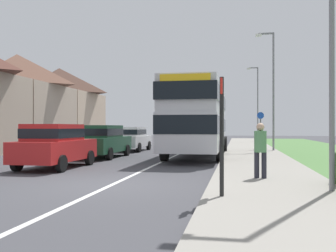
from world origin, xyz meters
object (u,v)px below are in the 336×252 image
street_lamp_far (257,99)px  double_decker_bus (198,116)px  bus_stop_sign (222,128)px  street_lamp_mid (272,84)px  parked_car_white (130,138)px  parked_car_dark_green (101,140)px  pedestrian_walking_away (261,136)px  parked_car_red (55,144)px  pedestrian_at_stop (260,148)px  cycle_route_sign (261,129)px

street_lamp_far → double_decker_bus: bearing=-101.4°
bus_stop_sign → street_lamp_mid: street_lamp_mid is taller
parked_car_white → bus_stop_sign: 17.10m
bus_stop_sign → street_lamp_mid: bearing=81.5°
parked_car_dark_green → pedestrian_walking_away: size_ratio=2.73×
parked_car_red → bus_stop_sign: size_ratio=1.57×
street_lamp_far → pedestrian_at_stop: bearing=-92.6°
parked_car_red → pedestrian_at_stop: bearing=-17.9°
parked_car_red → street_lamp_far: 27.82m
pedestrian_walking_away → bus_stop_sign: size_ratio=0.64×
parked_car_red → pedestrian_at_stop: size_ratio=2.44×
pedestrian_at_stop → pedestrian_walking_away: size_ratio=1.00×
street_lamp_mid → bus_stop_sign: bearing=-98.5°
double_decker_bus → pedestrian_at_stop: size_ratio=6.22×
cycle_route_sign → double_decker_bus: bearing=-124.0°
pedestrian_at_stop → street_lamp_far: size_ratio=0.22×
double_decker_bus → street_lamp_mid: 6.39m
parked_car_red → pedestrian_walking_away: size_ratio=2.44×
bus_stop_sign → street_lamp_far: 31.75m
pedestrian_at_stop → cycle_route_sign: 14.06m
double_decker_bus → pedestrian_at_stop: double_decker_bus is taller
double_decker_bus → pedestrian_walking_away: double_decker_bus is taller
pedestrian_at_stop → street_lamp_far: street_lamp_far is taller
double_decker_bus → pedestrian_walking_away: size_ratio=6.22×
cycle_route_sign → street_lamp_mid: (0.63, -0.75, 2.83)m
double_decker_bus → cycle_route_sign: (3.48, 5.16, -0.71)m
double_decker_bus → street_lamp_far: bearing=78.6°
double_decker_bus → street_lamp_far: size_ratio=1.36×
cycle_route_sign → pedestrian_at_stop: bearing=-93.4°
street_lamp_mid → parked_car_white: bearing=-177.1°
parked_car_dark_green → parked_car_white: parked_car_dark_green is taller
pedestrian_walking_away → bus_stop_sign: bearing=-95.9°
pedestrian_at_stop → cycle_route_sign: (0.83, 14.03, 0.45)m
bus_stop_sign → street_lamp_mid: (2.42, 16.24, 2.71)m
bus_stop_sign → pedestrian_at_stop: bearing=72.1°
parked_car_white → pedestrian_walking_away: (8.35, 1.84, 0.11)m
pedestrian_at_stop → cycle_route_sign: bearing=86.6°
parked_car_white → pedestrian_walking_away: bearing=12.5°
cycle_route_sign → street_lamp_far: size_ratio=0.33×
parked_car_dark_green → street_lamp_far: 23.18m
double_decker_bus → parked_car_white: size_ratio=2.44×
parked_car_white → pedestrian_at_stop: (7.48, -12.83, 0.11)m
pedestrian_walking_away → street_lamp_mid: 3.61m
street_lamp_mid → pedestrian_walking_away: bearing=113.1°
double_decker_bus → pedestrian_at_stop: bearing=-73.4°
bus_stop_sign → street_lamp_mid: 16.65m
parked_car_red → street_lamp_far: size_ratio=0.53×
double_decker_bus → street_lamp_mid: size_ratio=1.40×
cycle_route_sign → parked_car_red: bearing=-125.3°
bus_stop_sign → cycle_route_sign: size_ratio=1.03×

